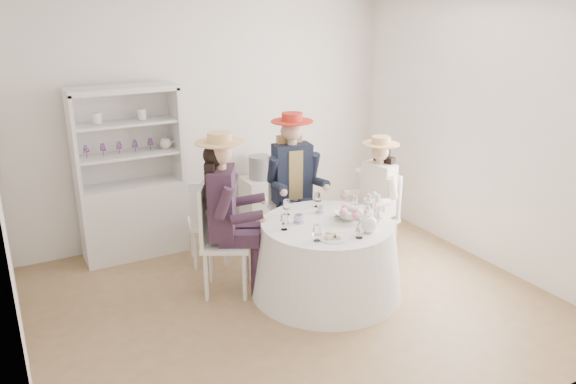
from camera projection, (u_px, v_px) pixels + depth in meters
name	position (u px, v px, depth m)	size (l,w,h in m)	color
ground	(293.00, 302.00, 5.22)	(4.50, 4.50, 0.00)	olive
wall_back	(210.00, 120.00, 6.45)	(4.50, 4.50, 0.00)	silver
wall_front	(467.00, 248.00, 3.12)	(4.50, 4.50, 0.00)	silver
wall_left	(1.00, 205.00, 3.77)	(4.50, 4.50, 0.00)	silver
wall_right	(484.00, 134.00, 5.79)	(4.50, 4.50, 0.00)	silver
tea_table	(327.00, 258.00, 5.30)	(1.43, 1.43, 0.71)	white
hutch	(132.00, 197.00, 6.03)	(1.25, 0.81, 1.84)	silver
side_table	(261.00, 204.00, 6.81)	(0.41, 0.41, 0.64)	silver
hatbox	(260.00, 167.00, 6.66)	(0.27, 0.27, 0.27)	black
guest_left	(225.00, 205.00, 5.13)	(0.66, 0.60, 1.56)	silver
guest_mid	(293.00, 176.00, 5.98)	(0.58, 0.60, 1.56)	silver
guest_right	(377.00, 191.00, 5.88)	(0.54, 0.51, 1.34)	silver
spare_chair	(208.00, 219.00, 5.81)	(0.47, 0.47, 0.94)	silver
teacup_a	(299.00, 219.00, 5.17)	(0.09, 0.09, 0.07)	white
teacup_b	(320.00, 210.00, 5.42)	(0.07, 0.07, 0.06)	white
teacup_c	(345.00, 212.00, 5.36)	(0.08, 0.08, 0.06)	white
flower_bowl	(347.00, 216.00, 5.27)	(0.23, 0.23, 0.06)	white
flower_arrangement	(349.00, 213.00, 5.17)	(0.19, 0.19, 0.07)	pink
table_teapot	(368.00, 224.00, 4.97)	(0.22, 0.16, 0.17)	white
sandwich_plate	(333.00, 237.00, 4.84)	(0.26, 0.26, 0.06)	white
cupcake_stand	(373.00, 208.00, 5.34)	(0.23, 0.23, 0.22)	white
stemware_set	(328.00, 215.00, 5.16)	(0.92, 0.92, 0.15)	white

